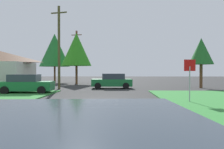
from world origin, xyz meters
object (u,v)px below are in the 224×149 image
stop_sign (190,73)px  pine_tree_center (201,51)px  oak_tree_right (55,50)px  utility_pole_mid (59,46)px  parked_car_near_building (26,84)px  car_approaching_junction (112,81)px  utility_pole_far (77,56)px  oak_tree_left (76,49)px

stop_sign → pine_tree_center: bearing=-117.2°
pine_tree_center → oak_tree_right: oak_tree_right is taller
utility_pole_mid → pine_tree_center: bearing=5.8°
oak_tree_right → parked_car_near_building: bearing=-82.0°
car_approaching_junction → parked_car_near_building: same height
utility_pole_far → oak_tree_left: bearing=-79.4°
parked_car_near_building → utility_pole_far: utility_pole_far is taller
pine_tree_center → oak_tree_right: (-19.28, 9.83, 1.13)m
stop_sign → oak_tree_left: oak_tree_left is taller
stop_sign → utility_pole_mid: (-10.53, 9.75, 2.72)m
pine_tree_center → car_approaching_junction: bearing=-175.8°
utility_pole_far → pine_tree_center: 20.16m
utility_pole_mid → pine_tree_center: 15.55m
car_approaching_junction → stop_sign: bearing=112.8°
utility_pole_far → pine_tree_center: bearing=-36.6°
stop_sign → utility_pole_mid: 14.60m
car_approaching_junction → utility_pole_far: 14.66m
oak_tree_left → pine_tree_center: 16.44m
utility_pole_mid → pine_tree_center: utility_pole_mid is taller
parked_car_near_building → pine_tree_center: bearing=16.4°
stop_sign → utility_pole_mid: utility_pole_mid is taller
parked_car_near_building → utility_pole_mid: (1.54, 4.65, 3.72)m
pine_tree_center → oak_tree_right: bearing=153.0°
parked_car_near_building → oak_tree_right: bearing=94.4°
stop_sign → car_approaching_junction: 11.72m
parked_car_near_building → pine_tree_center: pine_tree_center is taller
utility_pole_mid → utility_pole_far: 13.59m
utility_pole_far → oak_tree_right: 3.86m
stop_sign → oak_tree_left: bearing=-63.6°
parked_car_near_building → pine_tree_center: (17.01, 6.21, 3.26)m
car_approaching_junction → pine_tree_center: bearing=-177.9°
utility_pole_mid → utility_pole_far: bearing=93.0°
stop_sign → utility_pole_far: utility_pole_far is taller
utility_pole_far → oak_tree_left: utility_pole_far is taller
utility_pole_mid → pine_tree_center: (15.47, 1.56, -0.46)m
car_approaching_junction → parked_car_near_building: size_ratio=0.99×
utility_pole_far → pine_tree_center: utility_pole_far is taller
car_approaching_junction → utility_pole_far: bearing=-65.6°
stop_sign → parked_car_near_building: 13.14m
utility_pole_far → oak_tree_right: bearing=-144.9°
oak_tree_right → utility_pole_mid: bearing=-71.5°
parked_car_near_building → oak_tree_left: bearing=77.8°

